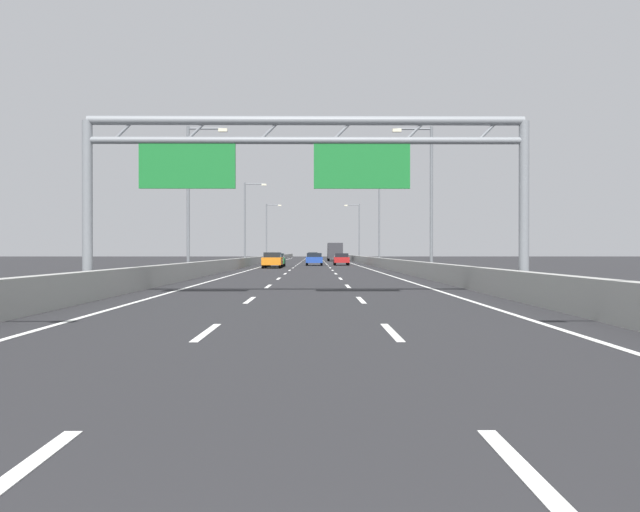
# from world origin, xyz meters

# --- Properties ---
(ground_plane) EXTENTS (260.00, 260.00, 0.00)m
(ground_plane) POSITION_xyz_m (0.00, 100.00, 0.00)
(ground_plane) COLOR #262628
(lane_dash_left_1) EXTENTS (0.16, 3.00, 0.01)m
(lane_dash_left_1) POSITION_xyz_m (-1.80, 12.50, 0.01)
(lane_dash_left_1) COLOR white
(lane_dash_left_1) RESTS_ON ground_plane
(lane_dash_left_2) EXTENTS (0.16, 3.00, 0.01)m
(lane_dash_left_2) POSITION_xyz_m (-1.80, 21.50, 0.01)
(lane_dash_left_2) COLOR white
(lane_dash_left_2) RESTS_ON ground_plane
(lane_dash_left_3) EXTENTS (0.16, 3.00, 0.01)m
(lane_dash_left_3) POSITION_xyz_m (-1.80, 30.50, 0.01)
(lane_dash_left_3) COLOR white
(lane_dash_left_3) RESTS_ON ground_plane
(lane_dash_left_4) EXTENTS (0.16, 3.00, 0.01)m
(lane_dash_left_4) POSITION_xyz_m (-1.80, 39.50, 0.01)
(lane_dash_left_4) COLOR white
(lane_dash_left_4) RESTS_ON ground_plane
(lane_dash_left_5) EXTENTS (0.16, 3.00, 0.01)m
(lane_dash_left_5) POSITION_xyz_m (-1.80, 48.50, 0.01)
(lane_dash_left_5) COLOR white
(lane_dash_left_5) RESTS_ON ground_plane
(lane_dash_left_6) EXTENTS (0.16, 3.00, 0.01)m
(lane_dash_left_6) POSITION_xyz_m (-1.80, 57.50, 0.01)
(lane_dash_left_6) COLOR white
(lane_dash_left_6) RESTS_ON ground_plane
(lane_dash_left_7) EXTENTS (0.16, 3.00, 0.01)m
(lane_dash_left_7) POSITION_xyz_m (-1.80, 66.50, 0.01)
(lane_dash_left_7) COLOR white
(lane_dash_left_7) RESTS_ON ground_plane
(lane_dash_left_8) EXTENTS (0.16, 3.00, 0.01)m
(lane_dash_left_8) POSITION_xyz_m (-1.80, 75.50, 0.01)
(lane_dash_left_8) COLOR white
(lane_dash_left_8) RESTS_ON ground_plane
(lane_dash_left_9) EXTENTS (0.16, 3.00, 0.01)m
(lane_dash_left_9) POSITION_xyz_m (-1.80, 84.50, 0.01)
(lane_dash_left_9) COLOR white
(lane_dash_left_9) RESTS_ON ground_plane
(lane_dash_left_10) EXTENTS (0.16, 3.00, 0.01)m
(lane_dash_left_10) POSITION_xyz_m (-1.80, 93.50, 0.01)
(lane_dash_left_10) COLOR white
(lane_dash_left_10) RESTS_ON ground_plane
(lane_dash_left_11) EXTENTS (0.16, 3.00, 0.01)m
(lane_dash_left_11) POSITION_xyz_m (-1.80, 102.50, 0.01)
(lane_dash_left_11) COLOR white
(lane_dash_left_11) RESTS_ON ground_plane
(lane_dash_left_12) EXTENTS (0.16, 3.00, 0.01)m
(lane_dash_left_12) POSITION_xyz_m (-1.80, 111.50, 0.01)
(lane_dash_left_12) COLOR white
(lane_dash_left_12) RESTS_ON ground_plane
(lane_dash_left_13) EXTENTS (0.16, 3.00, 0.01)m
(lane_dash_left_13) POSITION_xyz_m (-1.80, 120.50, 0.01)
(lane_dash_left_13) COLOR white
(lane_dash_left_13) RESTS_ON ground_plane
(lane_dash_left_14) EXTENTS (0.16, 3.00, 0.01)m
(lane_dash_left_14) POSITION_xyz_m (-1.80, 129.50, 0.01)
(lane_dash_left_14) COLOR white
(lane_dash_left_14) RESTS_ON ground_plane
(lane_dash_left_15) EXTENTS (0.16, 3.00, 0.01)m
(lane_dash_left_15) POSITION_xyz_m (-1.80, 138.50, 0.01)
(lane_dash_left_15) COLOR white
(lane_dash_left_15) RESTS_ON ground_plane
(lane_dash_left_16) EXTENTS (0.16, 3.00, 0.01)m
(lane_dash_left_16) POSITION_xyz_m (-1.80, 147.50, 0.01)
(lane_dash_left_16) COLOR white
(lane_dash_left_16) RESTS_ON ground_plane
(lane_dash_left_17) EXTENTS (0.16, 3.00, 0.01)m
(lane_dash_left_17) POSITION_xyz_m (-1.80, 156.50, 0.01)
(lane_dash_left_17) COLOR white
(lane_dash_left_17) RESTS_ON ground_plane
(lane_dash_right_0) EXTENTS (0.16, 3.00, 0.01)m
(lane_dash_right_0) POSITION_xyz_m (1.80, 3.50, 0.01)
(lane_dash_right_0) COLOR white
(lane_dash_right_0) RESTS_ON ground_plane
(lane_dash_right_1) EXTENTS (0.16, 3.00, 0.01)m
(lane_dash_right_1) POSITION_xyz_m (1.80, 12.50, 0.01)
(lane_dash_right_1) COLOR white
(lane_dash_right_1) RESTS_ON ground_plane
(lane_dash_right_2) EXTENTS (0.16, 3.00, 0.01)m
(lane_dash_right_2) POSITION_xyz_m (1.80, 21.50, 0.01)
(lane_dash_right_2) COLOR white
(lane_dash_right_2) RESTS_ON ground_plane
(lane_dash_right_3) EXTENTS (0.16, 3.00, 0.01)m
(lane_dash_right_3) POSITION_xyz_m (1.80, 30.50, 0.01)
(lane_dash_right_3) COLOR white
(lane_dash_right_3) RESTS_ON ground_plane
(lane_dash_right_4) EXTENTS (0.16, 3.00, 0.01)m
(lane_dash_right_4) POSITION_xyz_m (1.80, 39.50, 0.01)
(lane_dash_right_4) COLOR white
(lane_dash_right_4) RESTS_ON ground_plane
(lane_dash_right_5) EXTENTS (0.16, 3.00, 0.01)m
(lane_dash_right_5) POSITION_xyz_m (1.80, 48.50, 0.01)
(lane_dash_right_5) COLOR white
(lane_dash_right_5) RESTS_ON ground_plane
(lane_dash_right_6) EXTENTS (0.16, 3.00, 0.01)m
(lane_dash_right_6) POSITION_xyz_m (1.80, 57.50, 0.01)
(lane_dash_right_6) COLOR white
(lane_dash_right_6) RESTS_ON ground_plane
(lane_dash_right_7) EXTENTS (0.16, 3.00, 0.01)m
(lane_dash_right_7) POSITION_xyz_m (1.80, 66.50, 0.01)
(lane_dash_right_7) COLOR white
(lane_dash_right_7) RESTS_ON ground_plane
(lane_dash_right_8) EXTENTS (0.16, 3.00, 0.01)m
(lane_dash_right_8) POSITION_xyz_m (1.80, 75.50, 0.01)
(lane_dash_right_8) COLOR white
(lane_dash_right_8) RESTS_ON ground_plane
(lane_dash_right_9) EXTENTS (0.16, 3.00, 0.01)m
(lane_dash_right_9) POSITION_xyz_m (1.80, 84.50, 0.01)
(lane_dash_right_9) COLOR white
(lane_dash_right_9) RESTS_ON ground_plane
(lane_dash_right_10) EXTENTS (0.16, 3.00, 0.01)m
(lane_dash_right_10) POSITION_xyz_m (1.80, 93.50, 0.01)
(lane_dash_right_10) COLOR white
(lane_dash_right_10) RESTS_ON ground_plane
(lane_dash_right_11) EXTENTS (0.16, 3.00, 0.01)m
(lane_dash_right_11) POSITION_xyz_m (1.80, 102.50, 0.01)
(lane_dash_right_11) COLOR white
(lane_dash_right_11) RESTS_ON ground_plane
(lane_dash_right_12) EXTENTS (0.16, 3.00, 0.01)m
(lane_dash_right_12) POSITION_xyz_m (1.80, 111.50, 0.01)
(lane_dash_right_12) COLOR white
(lane_dash_right_12) RESTS_ON ground_plane
(lane_dash_right_13) EXTENTS (0.16, 3.00, 0.01)m
(lane_dash_right_13) POSITION_xyz_m (1.80, 120.50, 0.01)
(lane_dash_right_13) COLOR white
(lane_dash_right_13) RESTS_ON ground_plane
(lane_dash_right_14) EXTENTS (0.16, 3.00, 0.01)m
(lane_dash_right_14) POSITION_xyz_m (1.80, 129.50, 0.01)
(lane_dash_right_14) COLOR white
(lane_dash_right_14) RESTS_ON ground_plane
(lane_dash_right_15) EXTENTS (0.16, 3.00, 0.01)m
(lane_dash_right_15) POSITION_xyz_m (1.80, 138.50, 0.01)
(lane_dash_right_15) COLOR white
(lane_dash_right_15) RESTS_ON ground_plane
(lane_dash_right_16) EXTENTS (0.16, 3.00, 0.01)m
(lane_dash_right_16) POSITION_xyz_m (1.80, 147.50, 0.01)
(lane_dash_right_16) COLOR white
(lane_dash_right_16) RESTS_ON ground_plane
(lane_dash_right_17) EXTENTS (0.16, 3.00, 0.01)m
(lane_dash_right_17) POSITION_xyz_m (1.80, 156.50, 0.01)
(lane_dash_right_17) COLOR white
(lane_dash_right_17) RESTS_ON ground_plane
(edge_line_left) EXTENTS (0.16, 176.00, 0.01)m
(edge_line_left) POSITION_xyz_m (-5.25, 88.00, 0.01)
(edge_line_left) COLOR white
(edge_line_left) RESTS_ON ground_plane
(edge_line_right) EXTENTS (0.16, 176.00, 0.01)m
(edge_line_right) POSITION_xyz_m (5.25, 88.00, 0.01)
(edge_line_right) COLOR white
(edge_line_right) RESTS_ON ground_plane
(barrier_left) EXTENTS (0.45, 220.00, 0.95)m
(barrier_left) POSITION_xyz_m (-6.90, 110.00, 0.47)
(barrier_left) COLOR #9E9E99
(barrier_left) RESTS_ON ground_plane
(barrier_right) EXTENTS (0.45, 220.00, 0.95)m
(barrier_right) POSITION_xyz_m (6.90, 110.00, 0.47)
(barrier_right) COLOR #9E9E99
(barrier_right) RESTS_ON ground_plane
(sign_gantry) EXTENTS (15.79, 0.36, 6.36)m
(sign_gantry) POSITION_xyz_m (-0.26, 23.57, 4.80)
(sign_gantry) COLOR gray
(sign_gantry) RESTS_ON ground_plane
(streetlamp_left_mid) EXTENTS (2.58, 0.28, 9.50)m
(streetlamp_left_mid) POSITION_xyz_m (-7.47, 43.06, 5.40)
(streetlamp_left_mid) COLOR slate
(streetlamp_left_mid) RESTS_ON ground_plane
(streetlamp_right_mid) EXTENTS (2.58, 0.28, 9.50)m
(streetlamp_right_mid) POSITION_xyz_m (7.47, 43.06, 5.40)
(streetlamp_right_mid) COLOR slate
(streetlamp_right_mid) RESTS_ON ground_plane
(streetlamp_left_far) EXTENTS (2.58, 0.28, 9.50)m
(streetlamp_left_far) POSITION_xyz_m (-7.47, 78.86, 5.40)
(streetlamp_left_far) COLOR slate
(streetlamp_left_far) RESTS_ON ground_plane
(streetlamp_right_far) EXTENTS (2.58, 0.28, 9.50)m
(streetlamp_right_far) POSITION_xyz_m (7.47, 78.86, 5.40)
(streetlamp_right_far) COLOR slate
(streetlamp_right_far) RESTS_ON ground_plane
(streetlamp_left_distant) EXTENTS (2.58, 0.28, 9.50)m
(streetlamp_left_distant) POSITION_xyz_m (-7.47, 114.66, 5.40)
(streetlamp_left_distant) COLOR slate
(streetlamp_left_distant) RESTS_ON ground_plane
(streetlamp_right_distant) EXTENTS (2.58, 0.28, 9.50)m
(streetlamp_right_distant) POSITION_xyz_m (7.47, 114.66, 5.40)
(streetlamp_right_distant) COLOR slate
(streetlamp_right_distant) RESTS_ON ground_plane
(white_car) EXTENTS (1.71, 4.26, 1.47)m
(white_car) POSITION_xyz_m (-0.01, 112.57, 0.75)
(white_car) COLOR silver
(white_car) RESTS_ON ground_plane
(blue_car) EXTENTS (1.89, 4.52, 1.43)m
(blue_car) POSITION_xyz_m (0.25, 78.49, 0.75)
(blue_car) COLOR #2347AD
(blue_car) RESTS_ON ground_plane
(black_car) EXTENTS (1.73, 4.24, 1.46)m
(black_car) POSITION_xyz_m (3.61, 133.58, 0.75)
(black_car) COLOR black
(black_car) RESTS_ON ground_plane
(red_car) EXTENTS (1.74, 4.60, 1.39)m
(red_car) POSITION_xyz_m (3.39, 79.85, 0.73)
(red_car) COLOR red
(red_car) RESTS_ON ground_plane
(orange_car) EXTENTS (1.82, 4.57, 1.51)m
(orange_car) POSITION_xyz_m (-3.75, 65.84, 0.77)
(orange_car) COLOR orange
(orange_car) RESTS_ON ground_plane
(green_car) EXTENTS (1.80, 4.30, 1.40)m
(green_car) POSITION_xyz_m (-3.75, 72.28, 0.72)
(green_car) COLOR #1E7A38
(green_car) RESTS_ON ground_plane
(box_truck) EXTENTS (2.42, 8.48, 3.02)m
(box_truck) POSITION_xyz_m (3.68, 115.93, 1.66)
(box_truck) COLOR silver
(box_truck) RESTS_ON ground_plane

